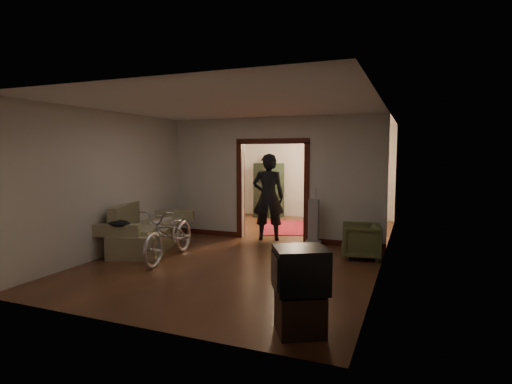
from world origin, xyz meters
The scene contains 24 objects.
floor centered at (0.00, 0.00, 0.00)m, with size 5.00×8.50×0.01m, color #402214.
ceiling centered at (0.00, 0.00, 2.80)m, with size 5.00×8.50×0.01m, color white.
wall_back centered at (0.00, 4.25, 1.40)m, with size 5.00×0.02×2.80m, color beige.
wall_left centered at (-2.50, 0.00, 1.40)m, with size 0.02×8.50×2.80m, color beige.
wall_right centered at (2.50, 0.00, 1.40)m, with size 0.02×8.50×2.80m, color beige.
partition_wall centered at (0.00, 0.75, 1.40)m, with size 5.00×0.14×2.80m, color beige.
door_casing centered at (0.00, 0.75, 1.10)m, with size 1.74×0.20×2.32m, color #40150E.
far_window centered at (0.70, 4.21, 1.55)m, with size 0.98×0.06×1.28m, color black.
chandelier centered at (0.00, 2.50, 2.35)m, with size 0.24×0.24×0.24m, color #FFE0A5.
light_switch centered at (1.05, 0.68, 1.25)m, with size 0.08×0.01×0.12m, color silver.
sofa centered at (-2.15, -1.04, 0.48)m, with size 0.95×2.11×0.97m, color #76724E.
rolled_paper centered at (-2.05, -0.74, 0.53)m, with size 0.10×0.10×0.78m, color beige.
jacket centered at (-2.10, -1.95, 0.68)m, with size 0.45×0.34×0.13m, color black.
bicycle centered at (-1.22, -1.60, 0.49)m, with size 0.65×1.87×0.98m, color silver.
armchair centered at (2.10, -0.15, 0.33)m, with size 0.70×0.72×0.66m, color #525A32.
tv_stand centered at (1.88, -3.70, 0.23)m, with size 0.50×0.46×0.46m, color black.
crt_tv centered at (1.88, -3.70, 0.72)m, with size 0.56×0.50×0.48m, color black.
vacuum centered at (1.04, 0.39, 0.51)m, with size 0.31×0.25×1.02m, color gray.
person centered at (-0.09, 0.68, 0.99)m, with size 0.72×0.47×1.98m, color black.
oriental_rug centered at (-0.03, 2.32, 0.01)m, with size 1.64×2.15×0.02m, color maroon.
locker centered at (-1.21, 3.80, 0.84)m, with size 0.84×0.47×1.69m, color #1E311D.
globe centered at (-1.21, 3.80, 1.94)m, with size 0.28×0.28×0.28m, color #1E5972.
desk centered at (1.26, 3.60, 0.35)m, with size 0.94×0.53×0.69m, color #341A11.
desk_chair centered at (0.40, 3.37, 0.49)m, with size 0.44×0.44×0.99m, color #341A11.
Camera 1 is at (3.01, -7.84, 1.99)m, focal length 28.00 mm.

